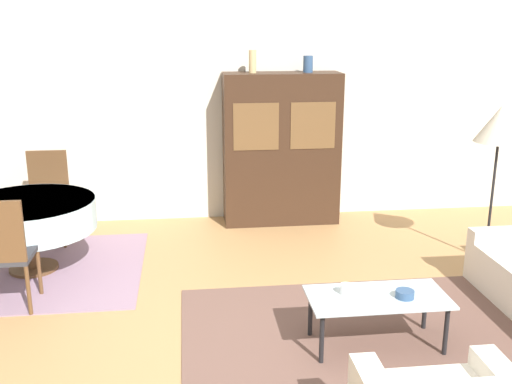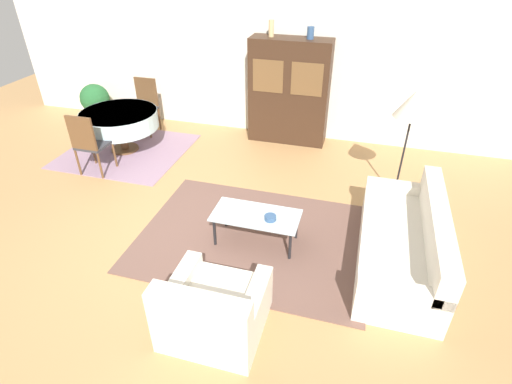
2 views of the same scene
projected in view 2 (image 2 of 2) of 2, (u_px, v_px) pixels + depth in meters
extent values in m
plane|color=tan|center=(175.00, 241.00, 5.10)|extent=(14.00, 14.00, 0.00)
cube|color=beige|center=(254.00, 61.00, 7.30)|extent=(10.00, 0.06, 2.70)
cube|color=brown|center=(254.00, 237.00, 5.15)|extent=(2.91, 2.17, 0.01)
cube|color=gray|center=(127.00, 151.00, 7.21)|extent=(2.07, 1.95, 0.01)
cube|color=silver|center=(398.00, 248.00, 4.67)|extent=(0.88, 2.09, 0.40)
cube|color=silver|center=(437.00, 226.00, 4.38)|extent=(0.20, 2.09, 0.39)
cube|color=silver|center=(405.00, 292.00, 3.75)|extent=(0.88, 0.16, 0.12)
cube|color=silver|center=(401.00, 187.00, 5.31)|extent=(0.88, 0.16, 0.12)
cube|color=silver|center=(216.00, 312.00, 3.88)|extent=(0.92, 0.88, 0.39)
cube|color=silver|center=(199.00, 313.00, 3.40)|extent=(0.92, 0.20, 0.37)
cube|color=silver|center=(177.00, 286.00, 3.83)|extent=(0.16, 0.88, 0.12)
cube|color=silver|center=(253.00, 302.00, 3.66)|extent=(0.16, 0.88, 0.12)
cylinder|color=black|center=(215.00, 232.00, 4.92)|extent=(0.04, 0.04, 0.39)
cylinder|color=black|center=(290.00, 246.00, 4.70)|extent=(0.04, 0.04, 0.39)
cylinder|color=black|center=(226.00, 213.00, 5.25)|extent=(0.04, 0.04, 0.39)
cylinder|color=black|center=(297.00, 225.00, 5.03)|extent=(0.04, 0.04, 0.39)
cube|color=silver|center=(256.00, 215.00, 4.86)|extent=(1.07, 0.52, 0.02)
cube|color=#382316|center=(289.00, 92.00, 7.13)|extent=(1.41, 0.46, 1.85)
cube|color=brown|center=(268.00, 76.00, 6.85)|extent=(0.54, 0.01, 0.55)
cube|color=brown|center=(307.00, 80.00, 6.69)|extent=(0.54, 0.01, 0.55)
cylinder|color=brown|center=(125.00, 149.00, 7.24)|extent=(0.48, 0.48, 0.03)
cylinder|color=brown|center=(123.00, 139.00, 7.13)|extent=(0.14, 0.14, 0.42)
cylinder|color=silver|center=(120.00, 120.00, 6.93)|extent=(1.31, 1.31, 0.30)
cylinder|color=silver|center=(118.00, 113.00, 6.86)|extent=(1.32, 1.32, 0.03)
cylinder|color=brown|center=(93.00, 151.00, 6.69)|extent=(0.04, 0.04, 0.45)
cylinder|color=brown|center=(115.00, 154.00, 6.60)|extent=(0.04, 0.04, 0.45)
cylinder|color=brown|center=(78.00, 162.00, 6.37)|extent=(0.04, 0.04, 0.45)
cylinder|color=brown|center=(100.00, 166.00, 6.27)|extent=(0.04, 0.04, 0.45)
cube|color=#333338|center=(93.00, 145.00, 6.35)|extent=(0.44, 0.44, 0.04)
cube|color=brown|center=(81.00, 133.00, 6.03)|extent=(0.44, 0.04, 0.53)
cylinder|color=brown|center=(150.00, 127.00, 7.56)|extent=(0.04, 0.04, 0.45)
cylinder|color=brown|center=(131.00, 124.00, 7.65)|extent=(0.04, 0.04, 0.45)
cylinder|color=brown|center=(160.00, 119.00, 7.88)|extent=(0.04, 0.04, 0.45)
cylinder|color=brown|center=(141.00, 117.00, 7.97)|extent=(0.04, 0.04, 0.45)
cube|color=#333338|center=(143.00, 110.00, 7.63)|extent=(0.44, 0.44, 0.04)
cube|color=brown|center=(146.00, 92.00, 7.64)|extent=(0.44, 0.04, 0.53)
cylinder|color=black|center=(394.00, 196.00, 5.94)|extent=(0.28, 0.28, 0.02)
cylinder|color=black|center=(402.00, 158.00, 5.59)|extent=(0.03, 0.03, 1.27)
cone|color=beige|center=(415.00, 104.00, 5.16)|extent=(0.49, 0.49, 0.36)
cylinder|color=white|center=(239.00, 206.00, 4.94)|extent=(0.09, 0.09, 0.08)
cylinder|color=#33517A|center=(270.00, 218.00, 4.76)|extent=(0.14, 0.14, 0.06)
cylinder|color=tan|center=(271.00, 28.00, 6.64)|extent=(0.09, 0.09, 0.26)
cylinder|color=#33517A|center=(311.00, 33.00, 6.51)|extent=(0.12, 0.12, 0.19)
cylinder|color=#93664C|center=(99.00, 116.00, 8.29)|extent=(0.34, 0.34, 0.25)
sphere|color=#235B2D|center=(95.00, 99.00, 8.09)|extent=(0.58, 0.58, 0.58)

